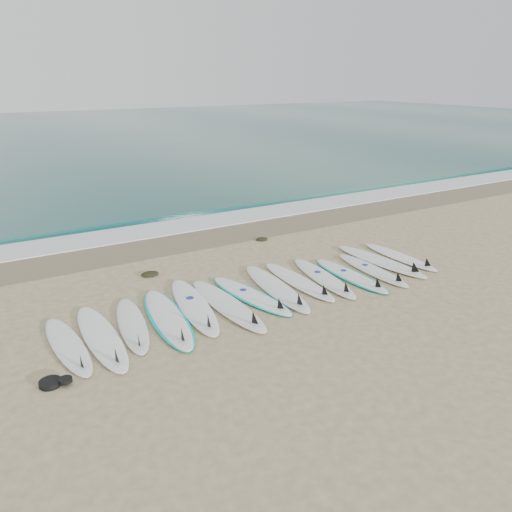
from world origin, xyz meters
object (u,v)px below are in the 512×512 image
surfboard_0 (68,346)px  surfboard_7 (277,288)px  leash_coil (54,382)px  surfboard_13 (401,257)px

surfboard_0 → surfboard_7: size_ratio=0.84×
surfboard_0 → leash_coil: (-0.40, -0.96, -0.00)m
surfboard_0 → surfboard_13: surfboard_13 is taller
surfboard_0 → surfboard_7: surfboard_7 is taller
surfboard_7 → leash_coil: size_ratio=6.09×
surfboard_7 → leash_coil: 4.83m
surfboard_0 → surfboard_13: bearing=-1.5°
surfboard_0 → leash_coil: bearing=-116.0°
surfboard_7 → surfboard_0: bearing=-171.3°
surfboard_13 → surfboard_7: bearing=-179.4°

